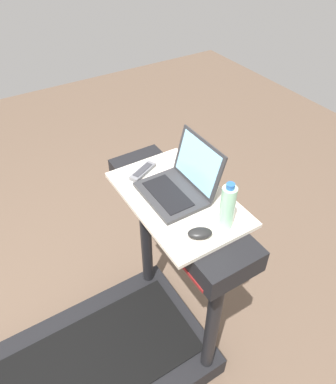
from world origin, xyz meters
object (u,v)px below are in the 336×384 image
(water_bottle, at_px, (227,207))
(treadmill_base, at_px, (85,360))
(computer_mouse, at_px, (200,233))
(tv_remote, at_px, (143,171))
(laptop, at_px, (180,184))

(water_bottle, bearing_deg, treadmill_base, -110.85)
(computer_mouse, height_order, water_bottle, water_bottle)
(computer_mouse, xyz_separation_m, water_bottle, (0.01, 0.12, 0.09))
(treadmill_base, relative_size, tv_remote, 9.99)
(computer_mouse, bearing_deg, treadmill_base, -88.73)
(laptop, relative_size, tv_remote, 1.86)
(water_bottle, height_order, tv_remote, water_bottle)
(tv_remote, bearing_deg, laptop, 19.29)
(water_bottle, bearing_deg, laptop, -170.40)
(treadmill_base, bearing_deg, laptop, 91.93)
(treadmill_base, height_order, tv_remote, tv_remote)
(computer_mouse, bearing_deg, laptop, -170.17)
(laptop, distance_m, tv_remote, 0.23)
(laptop, xyz_separation_m, tv_remote, (-0.21, -0.07, -0.04))
(laptop, bearing_deg, computer_mouse, -17.91)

